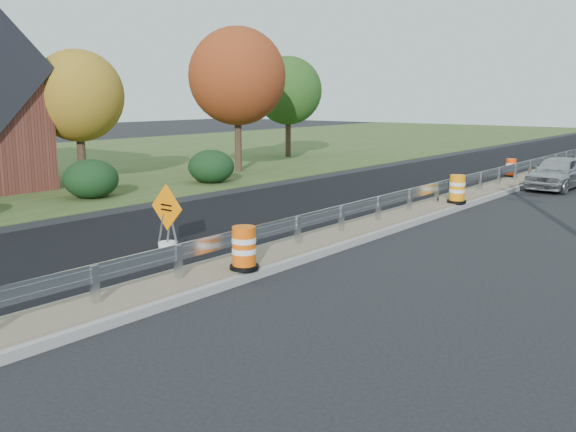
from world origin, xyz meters
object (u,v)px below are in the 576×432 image
Objects in this scene: barrel_median_near at (244,249)px; car_silver at (558,173)px; caution_sign at (168,231)px; barrel_median_mid at (457,189)px; barrel_median_far at (511,168)px.

barrel_median_near is 0.22× the size of car_silver.
barrel_median_mid is (3.55, 10.09, 0.27)m from caution_sign.
caution_sign is 1.79× the size of barrel_median_near.
caution_sign is 3.69m from barrel_median_near.
caution_sign is at bearing -109.38° from barrel_median_mid.
barrel_median_near is at bearing -90.82° from car_silver.
car_silver reaches higher than barrel_median_near.
barrel_median_far is 0.20× the size of car_silver.
barrel_median_mid is at bearing -97.11° from car_silver.
barrel_median_mid is 8.59m from barrel_median_far.
caution_sign reaches higher than barrel_median_mid.
caution_sign reaches higher than barrel_median_near.
barrel_median_near is at bearing -12.70° from caution_sign.
barrel_median_mid is at bearing -82.64° from barrel_median_far.
caution_sign is 1.72× the size of barrel_median_mid.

